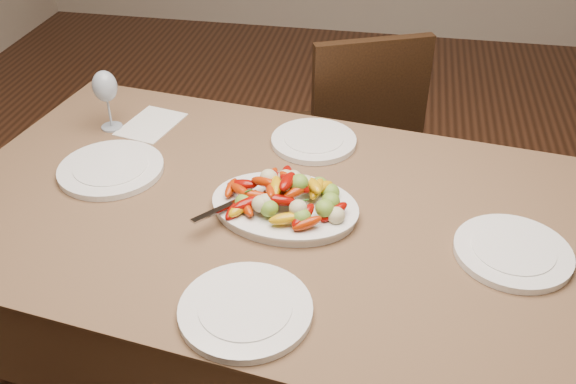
% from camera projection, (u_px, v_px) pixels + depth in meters
% --- Properties ---
extents(floor, '(6.00, 6.00, 0.00)m').
position_uv_depth(floor, '(308.00, 335.00, 2.32)').
color(floor, '#3C2012').
rests_on(floor, ground).
extents(dining_table, '(1.96, 1.28, 0.76)m').
position_uv_depth(dining_table, '(288.00, 314.00, 1.89)').
color(dining_table, brown).
rests_on(dining_table, ground).
extents(chair_far, '(0.55, 0.55, 0.95)m').
position_uv_depth(chair_far, '(350.00, 135.00, 2.55)').
color(chair_far, black).
rests_on(chair_far, ground).
extents(serving_platter, '(0.41, 0.32, 0.02)m').
position_uv_depth(serving_platter, '(285.00, 209.00, 1.66)').
color(serving_platter, white).
rests_on(serving_platter, dining_table).
extents(roasted_vegetables, '(0.33, 0.25, 0.09)m').
position_uv_depth(roasted_vegetables, '(285.00, 191.00, 1.63)').
color(roasted_vegetables, '#7A0702').
rests_on(roasted_vegetables, serving_platter).
extents(serving_spoon, '(0.27, 0.20, 0.03)m').
position_uv_depth(serving_spoon, '(256.00, 200.00, 1.62)').
color(serving_spoon, '#9EA0A8').
rests_on(serving_spoon, serving_platter).
extents(plate_left, '(0.30, 0.30, 0.02)m').
position_uv_depth(plate_left, '(111.00, 169.00, 1.82)').
color(plate_left, white).
rests_on(plate_left, dining_table).
extents(plate_right, '(0.28, 0.28, 0.02)m').
position_uv_depth(plate_right, '(513.00, 252.00, 1.52)').
color(plate_right, white).
rests_on(plate_right, dining_table).
extents(plate_far, '(0.26, 0.26, 0.02)m').
position_uv_depth(plate_far, '(314.00, 141.00, 1.94)').
color(plate_far, white).
rests_on(plate_far, dining_table).
extents(plate_near, '(0.29, 0.29, 0.02)m').
position_uv_depth(plate_near, '(246.00, 310.00, 1.37)').
color(plate_near, white).
rests_on(plate_near, dining_table).
extents(wine_glass, '(0.08, 0.08, 0.20)m').
position_uv_depth(wine_glass, '(107.00, 99.00, 1.97)').
color(wine_glass, '#8C99A5').
rests_on(wine_glass, dining_table).
extents(menu_card, '(0.19, 0.24, 0.00)m').
position_uv_depth(menu_card, '(151.00, 124.00, 2.05)').
color(menu_card, silver).
rests_on(menu_card, dining_table).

